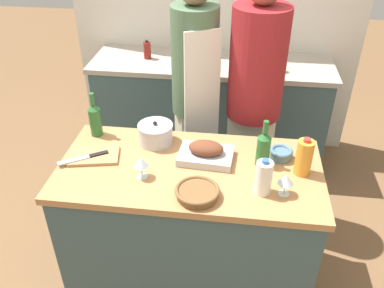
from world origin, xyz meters
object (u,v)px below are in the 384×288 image
at_px(condiment_bottle_short, 205,51).
at_px(cutting_board, 94,156).
at_px(wine_glass_right, 141,163).
at_px(condiment_bottle_extra, 147,50).
at_px(wine_bottle_dark, 95,119).
at_px(person_cook_aproned, 195,91).
at_px(juice_jug, 304,157).
at_px(wine_bottle_green, 263,148).
at_px(condiment_bottle_tall, 275,60).
at_px(knife_chef, 85,157).
at_px(stock_pot, 156,134).
at_px(wicker_basket, 197,192).
at_px(person_cook_guest, 254,96).
at_px(wine_glass_left, 286,180).
at_px(mixing_bowl, 281,153).
at_px(milk_jug, 264,177).
at_px(roasting_pan, 206,153).

bearing_deg(condiment_bottle_short, cutting_board, -109.85).
height_order(wine_glass_right, condiment_bottle_extra, condiment_bottle_extra).
xyz_separation_m(wine_bottle_dark, person_cook_aproned, (0.55, 0.43, 0.01)).
bearing_deg(wine_bottle_dark, juice_jug, -10.85).
distance_m(cutting_board, person_cook_aproned, 0.84).
distance_m(wine_bottle_dark, person_cook_aproned, 0.70).
relative_size(wine_bottle_green, condiment_bottle_tall, 1.44).
xyz_separation_m(knife_chef, condiment_bottle_tall, (1.08, 1.26, 0.12)).
bearing_deg(stock_pot, wicker_basket, -56.58).
xyz_separation_m(wicker_basket, stock_pot, (-0.30, 0.45, 0.03)).
distance_m(wine_bottle_dark, condiment_bottle_short, 1.23).
bearing_deg(condiment_bottle_tall, person_cook_aproned, -134.62).
distance_m(condiment_bottle_extra, person_cook_aproned, 0.83).
bearing_deg(wicker_basket, wine_glass_right, 158.77).
bearing_deg(person_cook_guest, wine_bottle_dark, -138.41).
bearing_deg(cutting_board, knife_chef, -137.28).
xyz_separation_m(knife_chef, person_cook_aproned, (0.53, 0.71, 0.10)).
height_order(cutting_board, wine_glass_right, wine_glass_right).
xyz_separation_m(wicker_basket, person_cook_guest, (0.27, 0.91, 0.09)).
distance_m(wine_glass_right, person_cook_guest, 0.98).
relative_size(wine_bottle_green, wine_glass_right, 2.21).
relative_size(wine_glass_left, condiment_bottle_short, 0.62).
relative_size(wine_bottle_green, person_cook_guest, 0.15).
bearing_deg(mixing_bowl, stock_pot, 174.41).
relative_size(milk_jug, wine_bottle_green, 0.73).
height_order(juice_jug, knife_chef, juice_jug).
relative_size(roasting_pan, condiment_bottle_tall, 1.65).
height_order(roasting_pan, mixing_bowl, roasting_pan).
height_order(roasting_pan, person_cook_aproned, person_cook_aproned).
distance_m(milk_jug, wine_bottle_dark, 1.08).
bearing_deg(person_cook_aproned, wine_glass_left, -83.45).
bearing_deg(milk_jug, person_cook_guest, 93.22).
xyz_separation_m(condiment_bottle_short, condiment_bottle_extra, (-0.47, 0.00, -0.02)).
bearing_deg(roasting_pan, wicker_basket, -91.82).
bearing_deg(person_cook_aproned, condiment_bottle_extra, 98.90).
relative_size(wine_glass_left, wine_glass_right, 0.96).
height_order(wine_bottle_green, condiment_bottle_short, wine_bottle_green).
height_order(cutting_board, mixing_bowl, mixing_bowl).
xyz_separation_m(wicker_basket, condiment_bottle_extra, (-0.60, 1.60, 0.10)).
relative_size(wicker_basket, wine_glass_left, 1.87).
bearing_deg(roasting_pan, condiment_bottle_short, 96.26).
relative_size(wine_bottle_dark, person_cook_guest, 0.16).
distance_m(wine_bottle_green, condiment_bottle_short, 1.36).
distance_m(mixing_bowl, wine_bottle_green, 0.15).
bearing_deg(cutting_board, roasting_pan, 5.64).
bearing_deg(mixing_bowl, person_cook_guest, 106.42).
bearing_deg(person_cook_aproned, milk_jug, -88.83).
height_order(wine_glass_right, condiment_bottle_short, condiment_bottle_short).
relative_size(mixing_bowl, wine_bottle_green, 0.47).
bearing_deg(milk_jug, mixing_bowl, 70.73).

